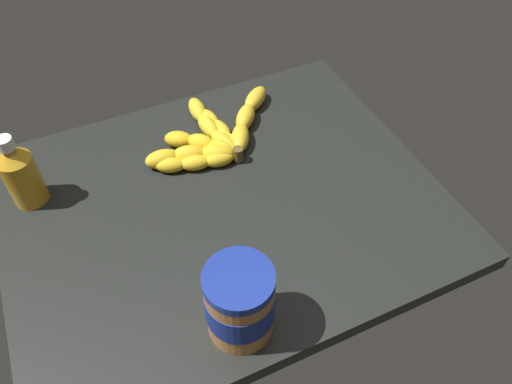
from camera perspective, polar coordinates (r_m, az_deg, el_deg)
name	(u,v)px	position (r cm, az deg, el deg)	size (l,w,h in cm)	color
ground_plane	(223,206)	(93.52, -3.79, -1.64)	(78.55, 63.34, 3.35)	black
banana_bunch	(213,137)	(102.02, -4.89, 6.29)	(31.92, 21.45, 3.64)	yellow
peanut_butter_jar	(240,303)	(72.33, -1.88, -12.50)	(10.06, 10.06, 13.53)	#B27238
honey_bottle	(20,174)	(96.73, -25.28, 1.90)	(6.12, 6.12, 14.85)	gold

